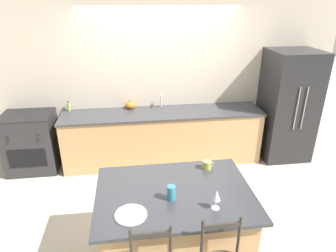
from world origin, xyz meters
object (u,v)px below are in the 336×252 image
Objects in this scene: soap_bottle at (69,107)px; pumpkin_decoration at (130,105)px; tumbler_cup at (171,193)px; dinner_plate at (131,214)px; oven_range at (32,142)px; refrigerator at (287,106)px; coffee_mug at (207,165)px; wine_glass at (216,196)px.

pumpkin_decoration is at bearing -1.64° from soap_bottle.
tumbler_cup is at bearing -62.38° from soap_bottle.
pumpkin_decoration is at bearing 89.10° from dinner_plate.
oven_range is 6.14× the size of pumpkin_decoration.
soap_bottle is at bearing 109.43° from dinner_plate.
oven_range is (-4.24, 0.07, -0.45)m from refrigerator.
pumpkin_decoration is (1.60, 0.20, 0.48)m from oven_range.
coffee_mug is 0.71× the size of soap_bottle.
dinner_plate is at bearing -142.24° from coffee_mug.
pumpkin_decoration is (0.04, 2.68, 0.02)m from dinner_plate.
coffee_mug is 0.87× the size of tumbler_cup.
oven_range is 5.05× the size of wine_glass.
pumpkin_decoration is (-2.64, 0.27, 0.04)m from refrigerator.
dinner_plate is (-2.68, -2.41, 0.01)m from refrigerator.
dinner_plate is 1.79× the size of pumpkin_decoration.
coffee_mug is 2.73m from soap_bottle.
dinner_plate is at bearing -137.98° from refrigerator.
dinner_plate is at bearing -155.46° from tumbler_cup.
soap_bottle is at bearing 175.29° from refrigerator.
wine_glass is 1.52× the size of coffee_mug.
pumpkin_decoration reaches higher than oven_range.
oven_range is at bearing 142.41° from coffee_mug.
tumbler_cup reaches higher than coffee_mug.
soap_bottle is (-1.79, 2.07, -0.00)m from coffee_mug.
oven_range is 3.44m from wine_glass.
pumpkin_decoration is 0.89× the size of soap_bottle.
wine_glass is 0.66m from coffee_mug.
soap_bottle is (-1.00, 0.03, 0.01)m from pumpkin_decoration.
tumbler_cup is (-0.37, 0.17, -0.06)m from wine_glass.
soap_bottle reaches higher than tumbler_cup.
oven_range is 2.97m from dinner_plate.
soap_bottle is (-3.64, 0.30, 0.05)m from refrigerator.
refrigerator is 3.61m from dinner_plate.
soap_bottle is at bearing 117.62° from tumbler_cup.
oven_range reaches higher than dinner_plate.
oven_range is at bearing 129.89° from tumbler_cup.
refrigerator is 2.65m from pumpkin_decoration.
dinner_plate is 2.88m from soap_bottle.
dinner_plate is 0.42m from tumbler_cup.
coffee_mug is at bearing -49.19° from soap_bottle.
refrigerator reaches higher than dinner_plate.
tumbler_cup is 2.54m from pumpkin_decoration.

